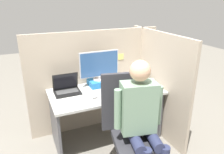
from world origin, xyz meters
name	(u,v)px	position (x,y,z in m)	size (l,w,h in m)	color
ground_plane	(117,152)	(0.00, 0.00, 0.00)	(12.00, 12.00, 0.00)	slate
cubicle_panel_back	(96,80)	(0.00, 0.74, 0.72)	(1.93, 0.05, 1.44)	tan
cubicle_panel_right	(157,83)	(0.74, 0.29, 0.72)	(0.04, 1.36, 1.44)	tan
desk	(106,103)	(0.00, 0.36, 0.54)	(1.43, 0.72, 0.71)	#B7B7B2
paper_box	(100,82)	(-0.01, 0.57, 0.75)	(0.30, 0.24, 0.08)	#236BAD
monitor	(99,65)	(-0.01, 0.57, 1.00)	(0.54, 0.18, 0.40)	#B2B2B7
laptop	(67,89)	(-0.48, 0.50, 0.76)	(0.32, 0.23, 0.24)	black
mouse	(95,97)	(-0.21, 0.21, 0.73)	(0.07, 0.05, 0.04)	silver
stapler	(145,80)	(0.63, 0.45, 0.73)	(0.05, 0.15, 0.05)	black
carrot_toy	(107,95)	(-0.06, 0.19, 0.74)	(0.05, 0.13, 0.05)	orange
office_chair	(130,127)	(0.00, -0.31, 0.57)	(0.55, 0.60, 1.13)	#2D2D33
person	(142,117)	(0.03, -0.48, 0.77)	(0.47, 0.46, 1.32)	#282D4C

